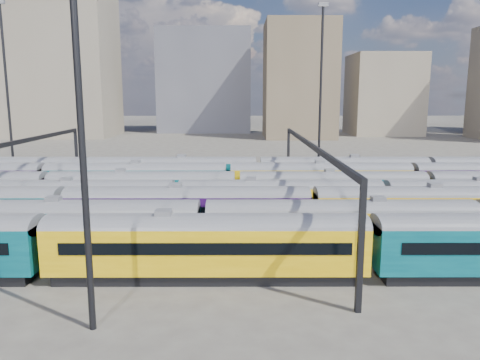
{
  "coord_description": "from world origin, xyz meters",
  "views": [
    {
      "loc": [
        2.99,
        -45.73,
        12.58
      ],
      "look_at": [
        3.12,
        7.11,
        3.0
      ],
      "focal_mm": 35.0,
      "sensor_mm": 36.0,
      "label": 1
    }
  ],
  "objects": [
    {
      "name": "ground",
      "position": [
        0.0,
        0.0,
        0.0
      ],
      "size": [
        500.0,
        500.0,
        0.0
      ],
      "primitive_type": "plane",
      "color": "#45403A",
      "rests_on": "ground"
    },
    {
      "name": "rake_1",
      "position": [
        10.98,
        -10.0,
        2.8
      ],
      "size": [
        107.82,
        3.16,
        5.32
      ],
      "color": "black",
      "rests_on": "ground"
    },
    {
      "name": "rake_2",
      "position": [
        -1.57,
        -5.0,
        2.86
      ],
      "size": [
        110.37,
        3.23,
        5.45
      ],
      "color": "black",
      "rests_on": "ground"
    },
    {
      "name": "rake_3",
      "position": [
        7.1,
        0.0,
        2.67
      ],
      "size": [
        103.16,
        3.02,
        5.09
      ],
      "color": "black",
      "rests_on": "ground"
    },
    {
      "name": "rake_4",
      "position": [
        2.81,
        5.0,
        2.7
      ],
      "size": [
        125.29,
        3.06,
        5.15
      ],
      "color": "black",
      "rests_on": "ground"
    },
    {
      "name": "rake_5",
      "position": [
        12.81,
        10.0,
        2.86
      ],
      "size": [
        154.76,
        3.23,
        5.45
      ],
      "color": "black",
      "rests_on": "ground"
    },
    {
      "name": "rake_6",
      "position": [
        5.51,
        15.0,
        2.9
      ],
      "size": [
        134.13,
        3.27,
        5.52
      ],
      "color": "black",
      "rests_on": "ground"
    },
    {
      "name": "gantry_1",
      "position": [
        -20.0,
        0.0,
        6.79
      ],
      "size": [
        0.35,
        40.35,
        8.03
      ],
      "color": "black",
      "rests_on": "ground"
    },
    {
      "name": "gantry_2",
      "position": [
        10.0,
        0.0,
        6.79
      ],
      "size": [
        0.35,
        40.35,
        8.03
      ],
      "color": "black",
      "rests_on": "ground"
    },
    {
      "name": "mast_1",
      "position": [
        -30.0,
        22.0,
        13.97
      ],
      "size": [
        1.4,
        0.5,
        25.6
      ],
      "color": "black",
      "rests_on": "ground"
    },
    {
      "name": "mast_2",
      "position": [
        -5.0,
        -22.0,
        13.97
      ],
      "size": [
        1.4,
        0.5,
        25.6
      ],
      "color": "black",
      "rests_on": "ground"
    },
    {
      "name": "mast_3",
      "position": [
        15.0,
        24.0,
        13.97
      ],
      "size": [
        1.4,
        0.5,
        25.6
      ],
      "color": "black",
      "rests_on": "ground"
    }
  ]
}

